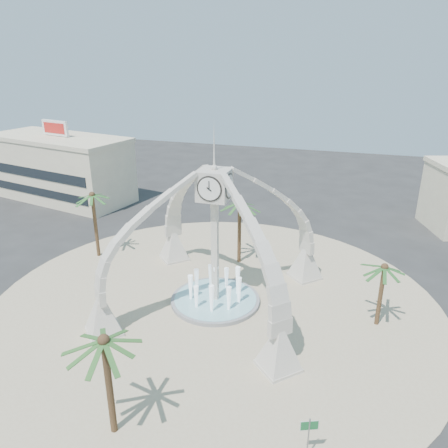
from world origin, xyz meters
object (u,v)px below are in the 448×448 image
(fountain, at_px, (215,299))
(street_sign, at_px, (309,430))
(palm_east, at_px, (385,268))
(palm_south, at_px, (104,342))
(palm_west, at_px, (92,196))
(palm_north, at_px, (240,203))
(clock_tower, at_px, (215,236))

(fountain, relative_size, street_sign, 2.83)
(palm_east, relative_size, palm_south, 0.83)
(palm_west, xyz_separation_m, palm_north, (15.27, 3.21, -0.33))
(clock_tower, xyz_separation_m, palm_east, (13.86, 0.72, -1.25))
(clock_tower, height_order, palm_west, clock_tower)
(fountain, relative_size, palm_north, 1.06)
(fountain, relative_size, palm_east, 1.33)
(fountain, bearing_deg, street_sign, -54.47)
(fountain, xyz_separation_m, palm_west, (-15.44, 5.37, 6.69))
(fountain, xyz_separation_m, street_sign, (9.98, -13.97, 1.73))
(fountain, xyz_separation_m, palm_north, (-0.17, 8.57, 6.37))
(clock_tower, xyz_separation_m, palm_west, (-15.44, 5.37, 0.49))
(palm_north, xyz_separation_m, palm_south, (-1.04, -24.06, -0.27))
(clock_tower, xyz_separation_m, fountain, (0.00, 0.00, -6.20))
(clock_tower, bearing_deg, palm_north, 91.12)
(palm_east, bearing_deg, clock_tower, -177.01)
(palm_south, height_order, street_sign, palm_south)
(street_sign, bearing_deg, palm_east, 52.77)
(palm_north, bearing_deg, clock_tower, -88.88)
(clock_tower, height_order, palm_east, clock_tower)
(fountain, height_order, palm_east, palm_east)
(palm_east, height_order, palm_south, palm_south)
(palm_north, bearing_deg, fountain, -88.88)
(fountain, distance_m, palm_west, 17.66)
(palm_west, relative_size, palm_south, 1.08)
(fountain, bearing_deg, clock_tower, -90.00)
(clock_tower, relative_size, palm_west, 2.28)
(palm_north, xyz_separation_m, street_sign, (10.15, -22.55, -4.64))
(clock_tower, bearing_deg, palm_east, 2.99)
(fountain, bearing_deg, palm_west, 160.82)
(fountain, bearing_deg, palm_south, -94.46)
(clock_tower, bearing_deg, palm_west, 160.82)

